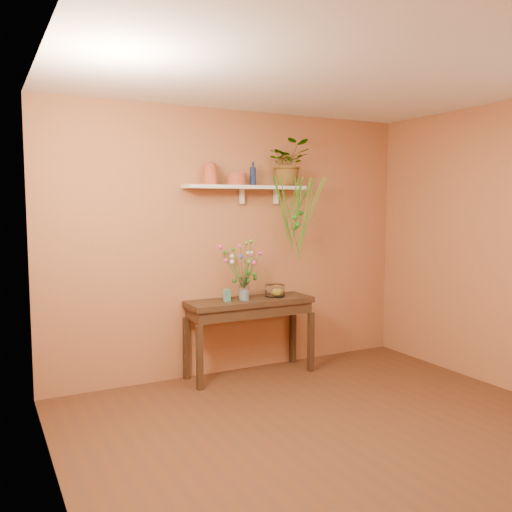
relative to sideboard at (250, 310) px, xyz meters
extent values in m
plane|color=#542F17|center=(-0.04, -1.77, -0.68)|extent=(4.00, 4.00, 0.00)
plane|color=silver|center=(-0.04, -1.77, 2.02)|extent=(4.00, 4.00, 0.00)
cube|color=#9E683F|center=(-0.04, 0.23, 0.67)|extent=(4.00, 0.04, 2.70)
cube|color=#9E683F|center=(-2.04, -1.77, 0.67)|extent=(0.04, 4.00, 2.70)
cube|color=#3E2918|center=(0.00, 0.00, 0.09)|extent=(1.30, 0.42, 0.06)
cube|color=#3E2918|center=(0.00, 0.00, 0.00)|extent=(1.25, 0.39, 0.11)
cube|color=#3E2918|center=(-0.62, -0.18, -0.36)|extent=(0.06, 0.06, 0.62)
cube|color=#3E2918|center=(0.62, -0.18, -0.36)|extent=(0.06, 0.06, 0.62)
cube|color=#3E2918|center=(-0.62, 0.18, -0.36)|extent=(0.06, 0.06, 0.62)
cube|color=#3E2918|center=(0.62, 0.18, -0.36)|extent=(0.06, 0.06, 0.62)
cube|color=white|center=(0.01, 0.10, 1.24)|extent=(1.30, 0.24, 0.04)
cube|color=white|center=(0.01, 0.19, 1.15)|extent=(0.04, 0.05, 0.15)
cube|color=white|center=(0.41, 0.19, 1.15)|extent=(0.04, 0.05, 0.15)
cylinder|color=#BD5235|center=(-0.38, 0.11, 1.34)|extent=(0.16, 0.16, 0.16)
sphere|color=#BD5235|center=(-0.38, 0.11, 1.44)|extent=(0.11, 0.11, 0.11)
cylinder|color=#BD5235|center=(-0.10, 0.09, 1.32)|extent=(0.21, 0.21, 0.12)
cylinder|color=#152345|center=(0.08, 0.09, 1.35)|extent=(0.07, 0.07, 0.18)
cylinder|color=#152345|center=(0.08, 0.09, 1.47)|extent=(0.03, 0.03, 0.06)
imported|color=#226F1A|center=(0.49, 0.07, 1.50)|extent=(0.53, 0.49, 0.48)
cylinder|color=#226F1A|center=(0.44, -0.11, 1.16)|extent=(0.03, 0.18, 0.37)
cylinder|color=#2E961B|center=(0.66, -0.12, 0.99)|extent=(0.20, 0.20, 0.71)
cylinder|color=#2E961B|center=(0.32, -0.08, 1.03)|extent=(0.28, 0.21, 0.64)
cylinder|color=#226F1A|center=(0.51, -0.08, 1.03)|extent=(0.04, 0.12, 0.62)
cylinder|color=#2E961B|center=(0.57, -0.12, 0.91)|extent=(0.05, 0.15, 0.86)
cylinder|color=#2E961B|center=(0.65, -0.06, 0.99)|extent=(0.14, 0.05, 0.71)
cylinder|color=#226F1A|center=(0.60, -0.06, 1.14)|extent=(0.20, 0.14, 0.41)
cylinder|color=#2E961B|center=(0.36, -0.07, 1.10)|extent=(0.15, 0.10, 0.49)
cylinder|color=#2E961B|center=(0.35, -0.08, 0.97)|extent=(0.35, 0.24, 0.75)
cylinder|color=#226F1A|center=(0.35, -0.07, 1.00)|extent=(0.36, 0.21, 0.70)
cylinder|color=#2E961B|center=(0.49, -0.08, 1.13)|extent=(0.07, 0.19, 0.42)
cylinder|color=#2E961B|center=(0.51, -0.08, 1.14)|extent=(0.08, 0.05, 0.40)
cylinder|color=#226F1A|center=(0.56, -0.06, 1.06)|extent=(0.20, 0.14, 0.57)
cylinder|color=#2E961B|center=(0.52, -0.10, 1.05)|extent=(0.03, 0.10, 0.59)
cylinder|color=#2E961B|center=(0.49, -0.11, 1.10)|extent=(0.17, 0.16, 0.49)
cylinder|color=#226F1A|center=(0.40, -0.12, 0.93)|extent=(0.37, 0.20, 0.83)
cylinder|color=#2E961B|center=(0.64, -0.11, 0.99)|extent=(0.21, 0.20, 0.71)
sphere|color=#226F1A|center=(0.58, -0.04, 0.98)|extent=(0.06, 0.06, 0.06)
sphere|color=#226F1A|center=(0.51, -0.08, 0.86)|extent=(0.06, 0.06, 0.06)
sphere|color=#226F1A|center=(0.51, -0.04, 0.83)|extent=(0.06, 0.06, 0.06)
sphere|color=#226F1A|center=(0.46, -0.10, 0.94)|extent=(0.06, 0.06, 0.06)
cylinder|color=white|center=(-0.08, -0.03, 0.23)|extent=(0.11, 0.11, 0.23)
cylinder|color=silver|center=(-0.08, -0.03, 0.17)|extent=(0.10, 0.10, 0.11)
cylinder|color=#386B28|center=(-0.10, -0.10, 0.42)|extent=(0.04, 0.16, 0.37)
sphere|color=silver|center=(-0.11, -0.18, 0.60)|extent=(0.03, 0.03, 0.03)
cylinder|color=#386B28|center=(-0.06, -0.07, 0.47)|extent=(0.04, 0.10, 0.48)
sphere|color=#5E8E39|center=(-0.05, -0.12, 0.71)|extent=(0.04, 0.04, 0.04)
cylinder|color=#386B28|center=(-0.06, -0.06, 0.42)|extent=(0.06, 0.08, 0.36)
sphere|color=silver|center=(-0.03, -0.10, 0.60)|extent=(0.03, 0.03, 0.03)
cylinder|color=#386B28|center=(-0.04, -0.06, 0.37)|extent=(0.09, 0.07, 0.26)
sphere|color=#E93694|center=(0.00, -0.08, 0.50)|extent=(0.05, 0.05, 0.05)
cylinder|color=#386B28|center=(-0.04, -0.03, 0.40)|extent=(0.08, 0.01, 0.33)
sphere|color=#E93694|center=(0.00, -0.03, 0.56)|extent=(0.04, 0.04, 0.04)
cylinder|color=#386B28|center=(-0.02, -0.02, 0.37)|extent=(0.12, 0.01, 0.28)
sphere|color=#226F1A|center=(0.03, -0.02, 0.51)|extent=(0.04, 0.04, 0.04)
cylinder|color=#386B28|center=(0.02, -0.01, 0.41)|extent=(0.21, 0.05, 0.34)
sphere|color=#E93694|center=(0.13, 0.02, 0.58)|extent=(0.04, 0.04, 0.04)
cylinder|color=#386B28|center=(-0.01, 0.03, 0.39)|extent=(0.14, 0.12, 0.32)
sphere|color=#4361B6|center=(0.05, 0.09, 0.55)|extent=(0.04, 0.04, 0.04)
cylinder|color=#386B28|center=(-0.04, 0.03, 0.45)|extent=(0.09, 0.12, 0.44)
sphere|color=#5E8E39|center=(0.00, 0.09, 0.67)|extent=(0.04, 0.04, 0.04)
cylinder|color=#386B28|center=(-0.05, 0.06, 0.39)|extent=(0.05, 0.18, 0.31)
sphere|color=silver|center=(-0.03, 0.14, 0.54)|extent=(0.04, 0.04, 0.04)
cylinder|color=#386B28|center=(-0.11, 0.06, 0.39)|extent=(0.05, 0.18, 0.31)
sphere|color=silver|center=(-0.13, 0.14, 0.54)|extent=(0.05, 0.05, 0.05)
cylinder|color=#386B28|center=(-0.13, 0.08, 0.41)|extent=(0.09, 0.22, 0.35)
sphere|color=#5E8E39|center=(-0.18, 0.19, 0.58)|extent=(0.05, 0.05, 0.05)
cylinder|color=#386B28|center=(-0.13, 0.01, 0.37)|extent=(0.10, 0.09, 0.26)
sphere|color=silver|center=(-0.17, 0.05, 0.50)|extent=(0.05, 0.05, 0.05)
cylinder|color=#386B28|center=(-0.18, 0.04, 0.44)|extent=(0.20, 0.14, 0.42)
sphere|color=#E93694|center=(-0.28, 0.10, 0.65)|extent=(0.04, 0.04, 0.04)
cylinder|color=#386B28|center=(-0.18, -0.04, 0.38)|extent=(0.21, 0.03, 0.29)
sphere|color=#E93694|center=(-0.29, -0.05, 0.53)|extent=(0.04, 0.04, 0.04)
cylinder|color=#386B28|center=(-0.15, -0.06, 0.44)|extent=(0.15, 0.08, 0.40)
sphere|color=#226F1A|center=(-0.23, -0.10, 0.63)|extent=(0.03, 0.03, 0.03)
cylinder|color=#386B28|center=(-0.12, -0.07, 0.45)|extent=(0.09, 0.10, 0.43)
sphere|color=#E93694|center=(-0.17, -0.12, 0.67)|extent=(0.03, 0.03, 0.03)
cylinder|color=#386B28|center=(-0.11, -0.05, 0.40)|extent=(0.06, 0.05, 0.33)
sphere|color=#4361B6|center=(-0.13, -0.07, 0.56)|extent=(0.05, 0.05, 0.05)
cylinder|color=#386B28|center=(-0.10, -0.12, 0.38)|extent=(0.04, 0.18, 0.29)
sphere|color=#5E8E39|center=(-0.11, -0.20, 0.52)|extent=(0.05, 0.05, 0.05)
sphere|color=#226F1A|center=(0.05, -0.02, 0.32)|extent=(0.04, 0.04, 0.04)
sphere|color=#226F1A|center=(-0.07, -0.11, 0.41)|extent=(0.04, 0.04, 0.04)
sphere|color=#226F1A|center=(0.00, -0.09, 0.38)|extent=(0.04, 0.04, 0.04)
sphere|color=#226F1A|center=(-0.05, -0.07, 0.32)|extent=(0.04, 0.04, 0.04)
sphere|color=#226F1A|center=(-0.13, 0.10, 0.29)|extent=(0.04, 0.04, 0.04)
sphere|color=#226F1A|center=(-0.03, -0.04, 0.38)|extent=(0.04, 0.04, 0.04)
cylinder|color=white|center=(0.30, 0.01, 0.18)|extent=(0.21, 0.21, 0.12)
cylinder|color=white|center=(0.30, 0.01, 0.12)|extent=(0.20, 0.20, 0.01)
sphere|color=yellow|center=(0.31, 0.00, 0.16)|extent=(0.09, 0.09, 0.09)
cube|color=teal|center=(-0.26, -0.01, 0.17)|extent=(0.07, 0.06, 0.12)
camera|label=1|loc=(-2.43, -4.82, 1.08)|focal=37.82mm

